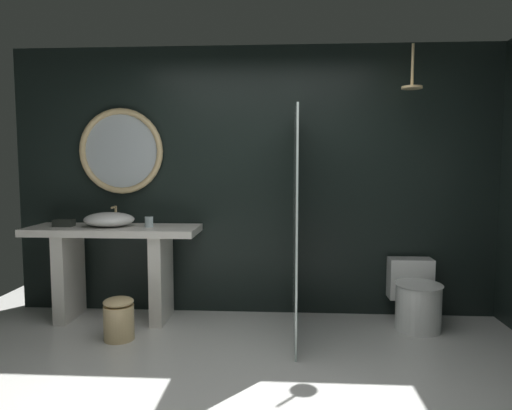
# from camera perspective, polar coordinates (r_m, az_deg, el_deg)

# --- Properties ---
(ground_plane) EXTENTS (5.76, 5.76, 0.00)m
(ground_plane) POSITION_cam_1_polar(r_m,az_deg,el_deg) (3.10, -2.10, -23.58)
(ground_plane) COLOR silver
(back_wall_panel) EXTENTS (4.80, 0.10, 2.60)m
(back_wall_panel) POSITION_cam_1_polar(r_m,az_deg,el_deg) (4.61, 0.17, 2.87)
(back_wall_panel) COLOR black
(back_wall_panel) RESTS_ON ground_plane
(vanity_counter) EXTENTS (1.59, 0.55, 0.89)m
(vanity_counter) POSITION_cam_1_polar(r_m,az_deg,el_deg) (4.64, -16.86, -6.26)
(vanity_counter) COLOR silver
(vanity_counter) RESTS_ON ground_plane
(vessel_sink) EXTENTS (0.47, 0.39, 0.18)m
(vessel_sink) POSITION_cam_1_polar(r_m,az_deg,el_deg) (4.60, -17.45, -1.68)
(vessel_sink) COLOR white
(vessel_sink) RESTS_ON vanity_counter
(tumbler_cup) EXTENTS (0.08, 0.08, 0.10)m
(tumbler_cup) POSITION_cam_1_polar(r_m,az_deg,el_deg) (4.47, -12.90, -2.01)
(tumbler_cup) COLOR silver
(tumbler_cup) RESTS_ON vanity_counter
(tissue_box) EXTENTS (0.18, 0.12, 0.06)m
(tissue_box) POSITION_cam_1_polar(r_m,az_deg,el_deg) (4.76, -22.35, -2.04)
(tissue_box) COLOR #282D28
(tissue_box) RESTS_ON vanity_counter
(round_wall_mirror) EXTENTS (0.83, 0.06, 0.83)m
(round_wall_mirror) POSITION_cam_1_polar(r_m,az_deg,el_deg) (4.79, -16.12, 6.32)
(round_wall_mirror) COLOR #D6B77F
(shower_glass_panel) EXTENTS (0.02, 1.16, 1.92)m
(shower_glass_panel) POSITION_cam_1_polar(r_m,az_deg,el_deg) (4.01, 4.78, -2.40)
(shower_glass_panel) COLOR silver
(shower_glass_panel) RESTS_ON ground_plane
(rain_shower_head) EXTENTS (0.18, 0.18, 0.38)m
(rain_shower_head) POSITION_cam_1_polar(r_m,az_deg,el_deg) (4.36, 18.46, 14.02)
(rain_shower_head) COLOR #D6B77F
(toilet) EXTENTS (0.41, 0.62, 0.58)m
(toilet) POSITION_cam_1_polar(r_m,az_deg,el_deg) (4.56, 18.87, -10.59)
(toilet) COLOR white
(toilet) RESTS_ON ground_plane
(waste_bin) EXTENTS (0.25, 0.25, 0.36)m
(waste_bin) POSITION_cam_1_polar(r_m,az_deg,el_deg) (4.21, -16.36, -13.09)
(waste_bin) COLOR #D6B77F
(waste_bin) RESTS_ON ground_plane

